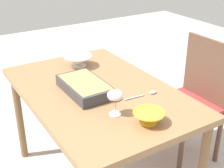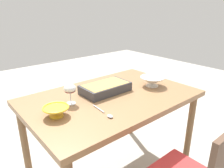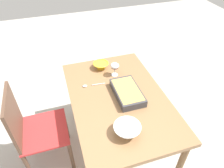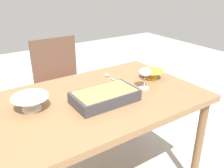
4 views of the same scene
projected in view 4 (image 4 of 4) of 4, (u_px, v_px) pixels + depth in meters
The scene contains 7 objects.
dining_table at pixel (99, 108), 1.50m from camera, with size 1.26×0.82×0.74m.
chair at pixel (61, 86), 2.18m from camera, with size 0.44×0.42×0.93m.
wine_glass at pixel (145, 74), 1.53m from camera, with size 0.08×0.08×0.14m.
casserole_dish at pixel (105, 96), 1.39m from camera, with size 0.37×0.21×0.07m.
mixing_bowl at pixel (31, 102), 1.30m from camera, with size 0.20×0.20×0.08m.
small_bowl at pixel (152, 74), 1.72m from camera, with size 0.16×0.16×0.06m.
serving_spoon at pixel (110, 77), 1.74m from camera, with size 0.03×0.22×0.01m.
Camera 4 is at (-0.67, -1.14, 1.40)m, focal length 38.58 mm.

